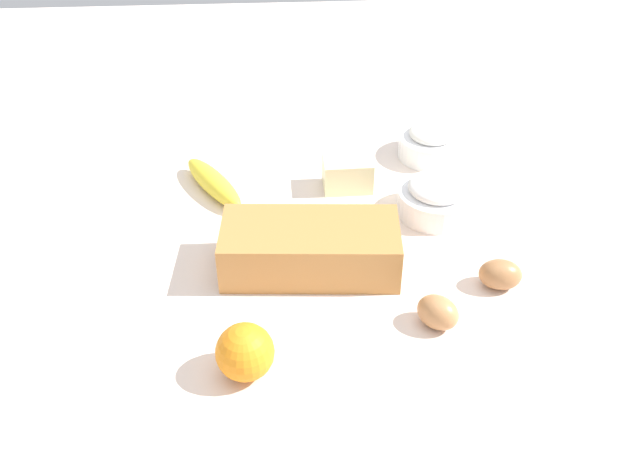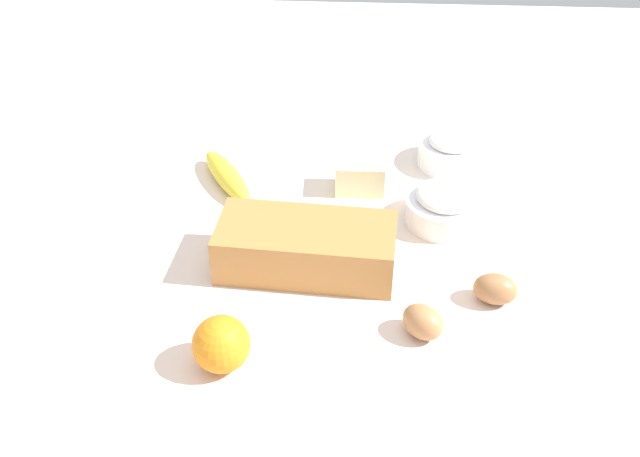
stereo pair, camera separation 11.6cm
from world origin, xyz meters
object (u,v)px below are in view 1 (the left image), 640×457
Objects in this scene: flour_bowl at (431,142)px; sugar_bowl at (436,197)px; orange_fruit at (245,352)px; egg_beside_bowl at (438,312)px; banana at (214,183)px; butter_block at (348,173)px; loaf_pan at (310,247)px; egg_near_butter at (500,274)px.

sugar_bowl reaches higher than flour_bowl.
egg_beside_bowl is at bearing -164.71° from orange_fruit.
sugar_bowl is 0.71× the size of banana.
butter_block is (-0.25, 0.00, 0.01)m from banana.
flour_bowl is 0.67× the size of banana.
butter_block reaches higher than banana.
flour_bowl is at bearing -123.70° from loaf_pan.
egg_near_butter is at bearing -145.39° from egg_beside_bowl.
sugar_bowl is 0.17m from butter_block.
flour_bowl is at bearing -149.90° from butter_block.
orange_fruit is at bearing 47.34° from sugar_bowl.
butter_block is 0.39m from egg_beside_bowl.
flour_bowl is at bearing -166.52° from banana.
egg_near_butter is (-0.03, 0.40, -0.01)m from flour_bowl.
egg_beside_bowl is at bearing 104.39° from butter_block.
egg_beside_bowl is at bearing 79.51° from sugar_bowl.
banana is (0.40, -0.09, -0.01)m from sugar_bowl.
orange_fruit is 0.29m from egg_beside_bowl.
egg_beside_bowl is at bearing 80.51° from flour_bowl.
banana is at bearing -13.26° from sugar_bowl.
banana is (0.42, 0.10, -0.01)m from flour_bowl.
butter_block is (0.18, 0.10, -0.00)m from flour_bowl.
orange_fruit is 0.89× the size of butter_block.
sugar_bowl is 0.21m from egg_near_butter.
flour_bowl reaches higher than egg_beside_bowl.
sugar_bowl is at bearing -145.00° from loaf_pan.
orange_fruit is 1.24× the size of egg_beside_bowl.
butter_block is at bearing 179.99° from banana.
egg_beside_bowl is (0.11, 0.08, 0.00)m from egg_near_butter.
butter_block is at bearing -111.86° from orange_fruit.
sugar_bowl reaches higher than butter_block.
banana is 2.11× the size of butter_block.
sugar_bowl is 0.41m from banana.
egg_beside_bowl is (-0.10, 0.37, -0.01)m from butter_block.
sugar_bowl is 2.10× the size of egg_beside_bowl.
loaf_pan is 0.25m from butter_block.
loaf_pan is at bearing 52.35° from flour_bowl.
butter_block is at bearing -54.76° from egg_near_butter.
egg_beside_bowl is at bearing 34.61° from egg_near_butter.
egg_beside_bowl reaches higher than banana.
loaf_pan is 2.25× the size of flour_bowl.
egg_near_butter is at bearing 94.82° from flour_bowl.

